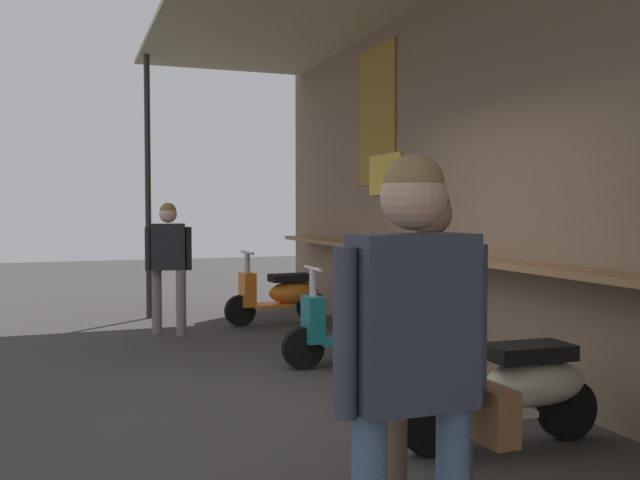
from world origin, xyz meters
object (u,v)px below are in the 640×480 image
at_px(scooter_teal, 360,325).
at_px(shopper_browsing, 168,254).
at_px(scooter_cream, 512,386).
at_px(scooter_orange, 282,294).
at_px(shopper_with_handbag, 426,317).
at_px(shopper_passing, 417,349).

height_order(scooter_teal, shopper_browsing, shopper_browsing).
xyz_separation_m(scooter_cream, shopper_browsing, (-4.76, -1.53, 0.58)).
distance_m(scooter_orange, scooter_teal, 2.62).
distance_m(scooter_teal, shopper_with_handbag, 3.41).
height_order(shopper_with_handbag, shopper_browsing, shopper_with_handbag).
bearing_deg(scooter_orange, scooter_cream, 85.87).
distance_m(scooter_orange, shopper_browsing, 1.67).
relative_size(scooter_orange, shopper_passing, 0.82).
relative_size(shopper_with_handbag, shopper_passing, 0.96).
relative_size(scooter_teal, shopper_passing, 0.82).
relative_size(scooter_cream, shopper_passing, 0.82).
bearing_deg(shopper_with_handbag, scooter_teal, 161.52).
bearing_deg(scooter_teal, shopper_passing, 70.14).
xyz_separation_m(shopper_browsing, shopper_passing, (6.40, -0.02, 0.08)).
bearing_deg(scooter_orange, shopper_with_handbag, 76.02).
xyz_separation_m(scooter_teal, shopper_browsing, (-2.28, -1.53, 0.58)).
relative_size(scooter_cream, shopper_browsing, 0.88).
xyz_separation_m(scooter_cream, shopper_passing, (1.64, -1.55, 0.66)).
bearing_deg(scooter_cream, shopper_browsing, -70.06).
height_order(scooter_teal, shopper_with_handbag, shopper_with_handbag).
relative_size(shopper_with_handbag, shopper_browsing, 1.03).
distance_m(shopper_browsing, shopper_passing, 6.40).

